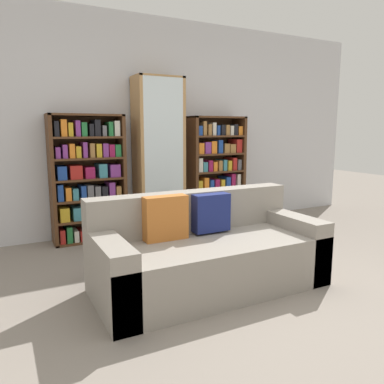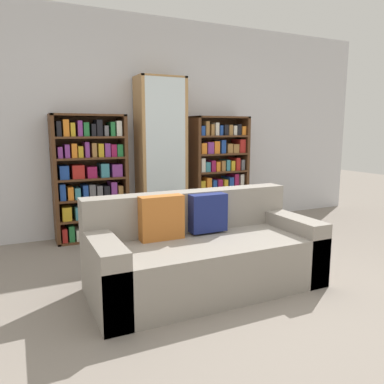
{
  "view_description": "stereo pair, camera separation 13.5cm",
  "coord_description": "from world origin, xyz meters",
  "px_view_note": "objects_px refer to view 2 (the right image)",
  "views": [
    {
      "loc": [
        -1.77,
        -1.95,
        1.31
      ],
      "look_at": [
        0.02,
        1.52,
        0.65
      ],
      "focal_mm": 35.0,
      "sensor_mm": 36.0,
      "label": 1
    },
    {
      "loc": [
        -1.65,
        -2.01,
        1.31
      ],
      "look_at": [
        0.02,
        1.52,
        0.65
      ],
      "focal_mm": 35.0,
      "sensor_mm": 36.0,
      "label": 2
    }
  ],
  "objects_px": {
    "bookshelf_left": "(90,179)",
    "couch": "(204,254)",
    "display_cabinet": "(161,157)",
    "wine_bottle": "(218,221)",
    "bookshelf_right": "(219,173)"
  },
  "relations": [
    {
      "from": "display_cabinet",
      "to": "bookshelf_left",
      "type": "bearing_deg",
      "value": 178.92
    },
    {
      "from": "bookshelf_left",
      "to": "wine_bottle",
      "type": "height_order",
      "value": "bookshelf_left"
    },
    {
      "from": "display_cabinet",
      "to": "wine_bottle",
      "type": "bearing_deg",
      "value": -31.64
    },
    {
      "from": "display_cabinet",
      "to": "bookshelf_right",
      "type": "distance_m",
      "value": 0.89
    },
    {
      "from": "couch",
      "to": "wine_bottle",
      "type": "distance_m",
      "value": 1.69
    },
    {
      "from": "display_cabinet",
      "to": "bookshelf_right",
      "type": "bearing_deg",
      "value": 1.11
    },
    {
      "from": "display_cabinet",
      "to": "bookshelf_right",
      "type": "height_order",
      "value": "display_cabinet"
    },
    {
      "from": "bookshelf_left",
      "to": "couch",
      "type": "bearing_deg",
      "value": -72.31
    },
    {
      "from": "bookshelf_left",
      "to": "display_cabinet",
      "type": "xyz_separation_m",
      "value": [
        0.88,
        -0.02,
        0.24
      ]
    },
    {
      "from": "display_cabinet",
      "to": "couch",
      "type": "bearing_deg",
      "value": -99.64
    },
    {
      "from": "bookshelf_left",
      "to": "wine_bottle",
      "type": "relative_size",
      "value": 4.0
    },
    {
      "from": "couch",
      "to": "wine_bottle",
      "type": "relative_size",
      "value": 5.11
    },
    {
      "from": "couch",
      "to": "bookshelf_right",
      "type": "bearing_deg",
      "value": 57.39
    },
    {
      "from": "couch",
      "to": "display_cabinet",
      "type": "xyz_separation_m",
      "value": [
        0.3,
        1.79,
        0.68
      ]
    },
    {
      "from": "bookshelf_left",
      "to": "display_cabinet",
      "type": "height_order",
      "value": "display_cabinet"
    }
  ]
}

